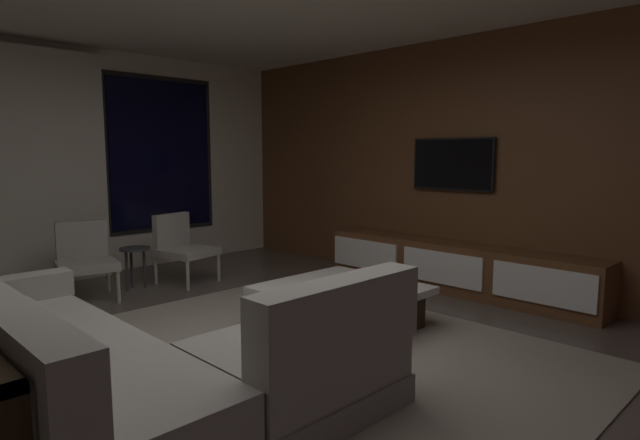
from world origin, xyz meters
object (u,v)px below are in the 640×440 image
(accent_chair_near_window, at_px, (181,245))
(mounted_tv, at_px, (452,164))
(book_stack_on_coffee_table, at_px, (366,277))
(media_console, at_px, (457,268))
(accent_chair_by_curtain, at_px, (85,256))
(side_stool, at_px, (135,255))
(sectional_couch, at_px, (125,369))
(coffee_table, at_px, (341,306))

(accent_chair_near_window, xyz_separation_m, mounted_tv, (2.03, -2.24, 0.92))
(accent_chair_near_window, relative_size, mounted_tv, 0.80)
(book_stack_on_coffee_table, xyz_separation_m, media_console, (1.53, 0.03, -0.17))
(accent_chair_by_curtain, xyz_separation_m, media_console, (2.90, -2.50, -0.18))
(book_stack_on_coffee_table, height_order, side_stool, book_stack_on_coffee_table)
(side_stool, bearing_deg, mounted_tv, -42.17)
(accent_chair_by_curtain, bearing_deg, accent_chair_near_window, -3.31)
(sectional_couch, distance_m, accent_chair_near_window, 3.18)
(accent_chair_near_window, bearing_deg, media_console, -52.89)
(media_console, bearing_deg, mounted_tv, 47.58)
(mounted_tv, bearing_deg, media_console, -132.42)
(media_console, bearing_deg, coffee_table, 178.06)
(accent_chair_by_curtain, height_order, side_stool, accent_chair_by_curtain)
(accent_chair_near_window, height_order, media_console, accent_chair_near_window)
(sectional_couch, height_order, side_stool, sectional_couch)
(book_stack_on_coffee_table, height_order, accent_chair_near_window, accent_chair_near_window)
(mounted_tv, bearing_deg, side_stool, 137.83)
(sectional_couch, xyz_separation_m, accent_chair_near_window, (1.85, 2.58, 0.14))
(coffee_table, xyz_separation_m, side_stool, (-0.64, 2.45, 0.19))
(book_stack_on_coffee_table, bearing_deg, accent_chair_near_window, 97.26)
(coffee_table, distance_m, book_stack_on_coffee_table, 0.32)
(accent_chair_by_curtain, bearing_deg, media_console, -40.80)
(coffee_table, bearing_deg, side_stool, 104.58)
(book_stack_on_coffee_table, xyz_separation_m, accent_chair_near_window, (-0.31, 2.47, 0.01))
(side_stool, height_order, mounted_tv, mounted_tv)
(side_stool, bearing_deg, book_stack_on_coffee_table, -71.70)
(accent_chair_by_curtain, relative_size, mounted_tv, 0.80)
(sectional_couch, xyz_separation_m, accent_chair_by_curtain, (0.80, 2.64, 0.14))
(coffee_table, relative_size, mounted_tv, 1.19)
(coffee_table, relative_size, media_console, 0.37)
(accent_chair_near_window, xyz_separation_m, side_stool, (-0.53, 0.07, -0.06))
(book_stack_on_coffee_table, xyz_separation_m, accent_chair_by_curtain, (-1.36, 2.53, 0.01))
(coffee_table, distance_m, media_console, 1.74)
(side_stool, distance_m, mounted_tv, 3.58)
(coffee_table, bearing_deg, accent_chair_near_window, 92.68)
(accent_chair_near_window, relative_size, media_console, 0.25)
(coffee_table, height_order, accent_chair_near_window, accent_chair_near_window)
(book_stack_on_coffee_table, relative_size, media_console, 0.09)
(book_stack_on_coffee_table, bearing_deg, mounted_tv, 7.64)
(accent_chair_by_curtain, height_order, media_console, accent_chair_by_curtain)
(mounted_tv, bearing_deg, book_stack_on_coffee_table, -172.36)
(accent_chair_near_window, height_order, mounted_tv, mounted_tv)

